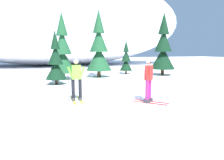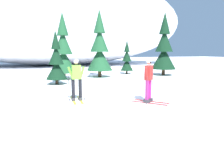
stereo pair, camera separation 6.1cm
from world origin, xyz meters
The scene contains 9 objects.
ground_plane centered at (0.00, 0.00, 0.00)m, with size 120.00×120.00×0.00m, color white.
skier_red_jacket centered at (1.13, -0.79, 0.98)m, with size 1.36×1.44×1.85m.
skier_lime_jacket centered at (-1.72, 0.49, 0.97)m, with size 0.77×1.61×1.84m.
pine_tree_far_left centered at (-2.20, 5.58, 1.47)m, with size 1.36×1.36×3.51m.
pine_tree_center_left centered at (-1.48, 8.04, 2.15)m, with size 1.98×1.98×5.14m.
pine_tree_center centered at (1.57, 8.53, 2.35)m, with size 2.17×2.17×5.61m.
pine_tree_center_right centered at (4.66, 9.96, 1.34)m, with size 1.24×1.24×3.20m.
pine_tree_far_right centered at (7.42, 7.93, 2.35)m, with size 2.17×2.17×5.63m.
snow_ridge_background centered at (-0.24, 25.25, 6.83)m, with size 40.32×21.22×13.67m, color white.
Camera 2 is at (-3.19, -8.60, 2.19)m, focal length 33.65 mm.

